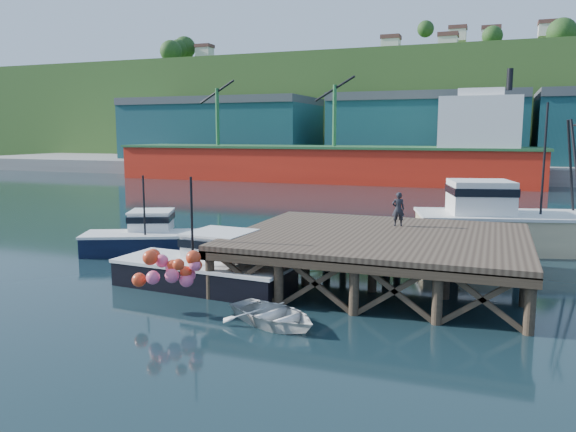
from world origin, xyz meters
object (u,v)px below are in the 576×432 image
at_px(boat_black, 208,266).
at_px(dinghy, 274,315).
at_px(dockworker, 398,209).
at_px(trawler, 524,221).
at_px(boat_navy, 149,237).

distance_m(boat_black, dinghy, 5.71).
bearing_deg(dinghy, dockworker, 8.67).
bearing_deg(dinghy, trawler, -2.50).
distance_m(trawler, dockworker, 9.16).
height_order(boat_black, dinghy, boat_black).
bearing_deg(boat_navy, trawler, -1.74).
bearing_deg(trawler, dinghy, -131.76).
bearing_deg(dinghy, boat_navy, 76.35).
relative_size(boat_navy, boat_black, 0.92).
height_order(boat_navy, dockworker, boat_navy).
height_order(trawler, dockworker, trawler).
distance_m(boat_navy, dockworker, 13.38).
relative_size(boat_navy, trawler, 0.57).
xyz_separation_m(dinghy, dockworker, (2.61, 8.92, 2.54)).
relative_size(boat_navy, dinghy, 2.03).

